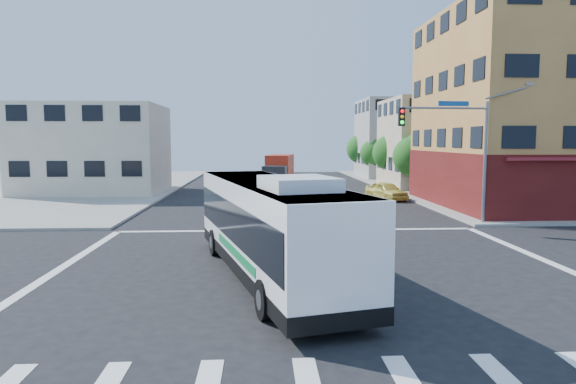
{
  "coord_description": "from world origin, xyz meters",
  "views": [
    {
      "loc": [
        -1.92,
        -17.67,
        4.83
      ],
      "look_at": [
        -0.7,
        5.2,
        2.51
      ],
      "focal_mm": 32.0,
      "sensor_mm": 36.0,
      "label": 1
    }
  ],
  "objects": [
    {
      "name": "ground",
      "position": [
        0.0,
        0.0,
        0.0
      ],
      "size": [
        120.0,
        120.0,
        0.0
      ],
      "primitive_type": "plane",
      "color": "black",
      "rests_on": "ground"
    },
    {
      "name": "parked_car",
      "position": [
        8.25,
        23.2,
        0.74
      ],
      "size": [
        3.13,
        4.68,
        1.48
      ],
      "primitive_type": "imported",
      "rotation": [
        0.0,
        0.0,
        0.35
      ],
      "color": "#D7C951",
      "rests_on": "ground"
    },
    {
      "name": "street_tree_c",
      "position": [
        11.9,
        43.92,
        3.46
      ],
      "size": [
        3.4,
        3.4,
        5.29
      ],
      "color": "#3C2715",
      "rests_on": "ground"
    },
    {
      "name": "transit_bus",
      "position": [
        -1.62,
        0.03,
        1.85
      ],
      "size": [
        5.83,
        13.05,
        3.78
      ],
      "rotation": [
        0.0,
        0.0,
        0.25
      ],
      "color": "black",
      "rests_on": "ground"
    },
    {
      "name": "street_tree_b",
      "position": [
        11.9,
        35.92,
        3.75
      ],
      "size": [
        3.8,
        3.8,
        5.79
      ],
      "color": "#3C2715",
      "rests_on": "ground"
    },
    {
      "name": "corner_building_ne",
      "position": [
        19.99,
        18.48,
        5.89
      ],
      "size": [
        18.1,
        15.44,
        14.0
      ],
      "color": "#C28E45",
      "rests_on": "ground"
    },
    {
      "name": "box_truck",
      "position": [
        -0.15,
        32.93,
        1.63
      ],
      "size": [
        3.42,
        7.73,
        3.36
      ],
      "rotation": [
        0.0,
        0.0,
        -0.18
      ],
      "color": "#232428",
      "rests_on": "ground"
    },
    {
      "name": "street_tree_a",
      "position": [
        11.9,
        27.92,
        3.59
      ],
      "size": [
        3.6,
        3.6,
        5.53
      ],
      "color": "#3C2715",
      "rests_on": "ground"
    },
    {
      "name": "street_tree_d",
      "position": [
        11.9,
        51.92,
        3.88
      ],
      "size": [
        4.0,
        4.0,
        6.03
      ],
      "color": "#3C2715",
      "rests_on": "ground"
    },
    {
      "name": "building_west",
      "position": [
        -17.02,
        29.98,
        4.01
      ],
      "size": [
        12.06,
        10.06,
        8.0
      ],
      "color": "beige",
      "rests_on": "ground"
    },
    {
      "name": "building_east_near",
      "position": [
        16.98,
        33.98,
        4.51
      ],
      "size": [
        12.06,
        10.06,
        9.0
      ],
      "color": "beige",
      "rests_on": "ground"
    },
    {
      "name": "building_east_far",
      "position": [
        16.98,
        47.98,
        5.01
      ],
      "size": [
        12.06,
        10.06,
        10.0
      ],
      "color": "#A1A09B",
      "rests_on": "ground"
    },
    {
      "name": "signal_mast_ne",
      "position": [
        9.08,
        10.62,
        4.98
      ],
      "size": [
        7.91,
        1.13,
        8.07
      ],
      "color": "slate",
      "rests_on": "ground"
    }
  ]
}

